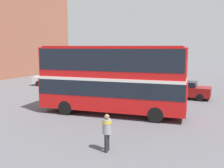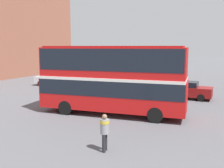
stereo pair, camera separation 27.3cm
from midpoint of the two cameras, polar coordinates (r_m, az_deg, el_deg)
The scene contains 5 objects.
ground_plane at distance 19.03m, azimuth 0.83°, elevation -6.23°, with size 240.00×240.00×0.00m, color #5B5B60.
double_decker_bus at distance 18.11m, azimuth 0.43°, elevation 1.80°, with size 10.31×3.60×4.77m.
pedestrian_foreground at distance 11.94m, azimuth -0.95°, elevation -9.71°, with size 0.48×0.48×1.73m.
parked_car_kerb_far at distance 24.90m, azimuth 16.07°, elevation -1.22°, with size 4.53×1.89×1.58m.
parked_car_side_street at distance 32.81m, azimuth -12.35°, elevation 1.13°, with size 4.65×2.62×1.64m.
Camera 2 is at (7.44, -16.86, 4.72)m, focal length 42.00 mm.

